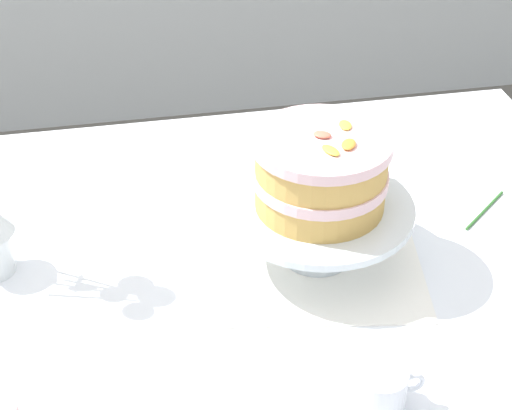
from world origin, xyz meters
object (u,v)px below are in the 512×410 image
dining_table (218,330)px  cake_stand (319,214)px  layer_cake (321,172)px  teacup (379,394)px

dining_table → cake_stand: cake_stand is taller
cake_stand → layer_cake: layer_cake is taller
layer_cake → teacup: bearing=-90.1°
layer_cake → teacup: (-0.00, -0.31, -0.13)m
cake_stand → layer_cake: bearing=-39.7°
cake_stand → teacup: 0.32m
layer_cake → teacup: size_ratio=1.54×
cake_stand → layer_cake: 0.08m
dining_table → cake_stand: size_ratio=4.83×
teacup → layer_cake: bearing=89.9°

